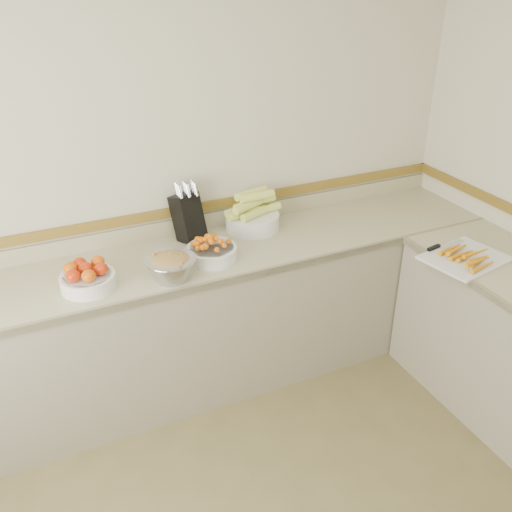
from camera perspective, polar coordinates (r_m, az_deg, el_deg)
name	(u,v)px	position (r m, az deg, el deg)	size (l,w,h in m)	color
back_wall	(154,175)	(3.40, -10.13, 8.01)	(4.00, 4.00, 0.00)	beige
counter_back	(181,323)	(3.51, -7.50, -6.70)	(4.00, 0.65, 1.08)	tan
knife_block	(188,216)	(3.44, -6.83, 4.03)	(0.21, 0.23, 0.37)	black
tomato_bowl	(87,277)	(3.08, -16.53, -2.06)	(0.29, 0.29, 0.14)	white
cherry_tomato_bowl	(212,251)	(3.23, -4.47, 0.54)	(0.29, 0.29, 0.15)	white
corn_bowl	(252,216)	(3.57, -0.37, 4.07)	(0.37, 0.34, 0.25)	white
rhubarb_bowl	(171,266)	(3.04, -8.52, -1.03)	(0.27, 0.27, 0.16)	#B2B2BA
cutting_board	(466,257)	(3.44, 20.27, -0.11)	(0.50, 0.42, 0.06)	white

